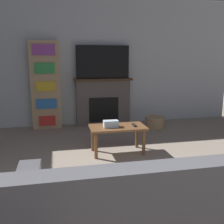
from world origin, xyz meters
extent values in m
cube|color=silver|center=(0.00, 4.64, 1.35)|extent=(6.79, 0.06, 2.70)
cube|color=#605651|center=(0.38, 4.50, 0.48)|extent=(1.15, 0.22, 0.96)
cube|color=black|center=(0.38, 4.39, 0.35)|extent=(0.63, 0.01, 0.53)
cube|color=#4C331E|center=(0.38, 4.48, 0.98)|extent=(1.25, 0.28, 0.04)
cube|color=black|center=(0.38, 4.48, 1.35)|extent=(1.12, 0.03, 0.69)
cube|color=black|center=(0.38, 4.47, 1.35)|extent=(1.09, 0.01, 0.65)
cube|color=#4C4C51|center=(0.22, 0.21, 0.64)|extent=(2.23, 0.16, 0.47)
cube|color=silver|center=(-0.28, 0.47, 0.55)|extent=(0.36, 0.14, 0.28)
cube|color=brown|center=(0.29, 2.72, 0.41)|extent=(0.84, 0.46, 0.03)
cylinder|color=brown|center=(-0.07, 2.55, 0.20)|extent=(0.05, 0.05, 0.39)
cylinder|color=brown|center=(0.65, 2.55, 0.20)|extent=(0.05, 0.05, 0.39)
cylinder|color=brown|center=(-0.07, 2.89, 0.20)|extent=(0.05, 0.05, 0.39)
cylinder|color=brown|center=(0.65, 2.89, 0.20)|extent=(0.05, 0.05, 0.39)
cube|color=silver|center=(0.18, 2.70, 0.47)|extent=(0.22, 0.12, 0.10)
cube|color=black|center=(0.54, 2.69, 0.43)|extent=(0.04, 0.15, 0.02)
cube|color=tan|center=(-0.80, 4.48, 0.88)|extent=(0.58, 0.26, 1.77)
cube|color=red|center=(-0.80, 4.34, 0.18)|extent=(0.33, 0.03, 0.20)
cube|color=#2D70B7|center=(-0.80, 4.34, 0.53)|extent=(0.40, 0.03, 0.20)
cube|color=gold|center=(-0.80, 4.34, 0.88)|extent=(0.37, 0.03, 0.19)
cube|color=green|center=(-0.80, 4.34, 1.24)|extent=(0.39, 0.03, 0.21)
cube|color=purple|center=(-0.80, 4.34, 1.59)|extent=(0.43, 0.03, 0.21)
cylinder|color=tan|center=(1.41, 4.02, 0.11)|extent=(0.41, 0.41, 0.23)
camera|label=1|loc=(-0.59, -1.02, 1.44)|focal=42.00mm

